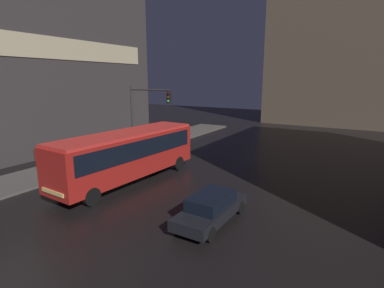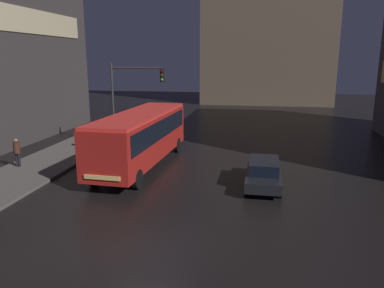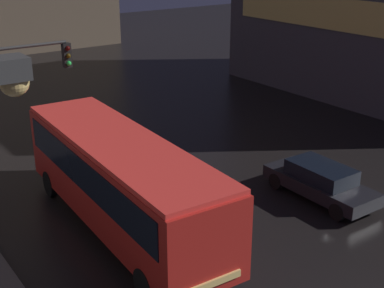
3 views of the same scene
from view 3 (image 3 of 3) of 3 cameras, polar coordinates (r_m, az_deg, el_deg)
bus_near at (r=17.73m, az=-7.63°, el=-3.34°), size 3.15×10.65×3.26m
car_taxi at (r=20.82m, az=13.53°, el=-3.86°), size 1.83×4.54×1.37m
traffic_light_main at (r=20.09m, az=-18.95°, el=5.11°), size 3.90×0.35×6.04m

